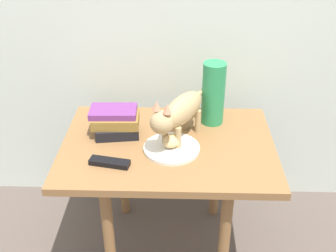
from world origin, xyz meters
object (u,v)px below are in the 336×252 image
at_px(cat, 179,112).
at_px(green_vase, 213,93).
at_px(tv_remote, 110,162).
at_px(bread_roll, 172,141).
at_px(plate, 172,148).
at_px(side_table, 168,159).
at_px(book_stack, 116,122).

height_order(cat, green_vase, green_vase).
height_order(green_vase, tv_remote, green_vase).
distance_m(bread_roll, green_vase, 0.29).
xyz_separation_m(plate, tv_remote, (-0.23, -0.10, 0.00)).
xyz_separation_m(bread_roll, cat, (0.02, 0.06, 0.09)).
distance_m(plate, tv_remote, 0.25).
height_order(plate, cat, cat).
xyz_separation_m(side_table, tv_remote, (-0.21, -0.15, 0.09)).
relative_size(plate, tv_remote, 1.46).
bearing_deg(green_vase, cat, -131.58).
bearing_deg(bread_roll, side_table, 112.07).
bearing_deg(book_stack, cat, -10.63).
xyz_separation_m(side_table, green_vase, (0.18, 0.18, 0.21)).
relative_size(plate, bread_roll, 2.74).
bearing_deg(plate, bread_roll, 65.55).
height_order(plate, green_vase, green_vase).
relative_size(bread_roll, green_vase, 0.30).
bearing_deg(cat, tv_remote, -146.40).
distance_m(cat, tv_remote, 0.33).
bearing_deg(side_table, plate, -71.69).
xyz_separation_m(plate, book_stack, (-0.23, 0.11, 0.05)).
distance_m(side_table, cat, 0.21).
bearing_deg(plate, tv_remote, -155.29).
bearing_deg(plate, side_table, 108.31).
bearing_deg(side_table, bread_roll, -67.93).
height_order(book_stack, green_vase, green_vase).
bearing_deg(side_table, book_stack, 163.07).
xyz_separation_m(bread_roll, tv_remote, (-0.23, -0.11, -0.03)).
bearing_deg(tv_remote, bread_roll, 36.74).
bearing_deg(tv_remote, side_table, 46.93).
bearing_deg(book_stack, green_vase, 15.71).
xyz_separation_m(bread_roll, green_vase, (0.17, 0.22, 0.10)).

